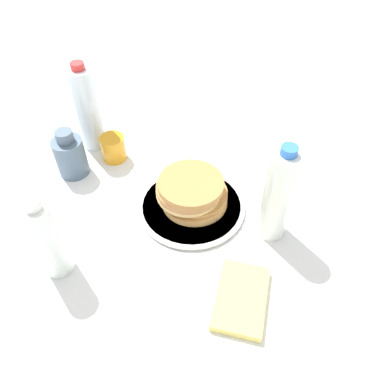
{
  "coord_description": "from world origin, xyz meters",
  "views": [
    {
      "loc": [
        0.58,
        0.2,
        0.71
      ],
      "look_at": [
        -0.0,
        -0.02,
        0.05
      ],
      "focal_mm": 35.0,
      "sensor_mm": 36.0,
      "label": 1
    }
  ],
  "objects_px": {
    "pancake_stack": "(192,192)",
    "water_bottle_far": "(278,195)",
    "cream_jug": "(70,155)",
    "water_bottle_mid": "(49,240)",
    "plate": "(192,205)",
    "water_bottle_near": "(88,109)",
    "juice_glass": "(113,148)"
  },
  "relations": [
    {
      "from": "cream_jug",
      "to": "water_bottle_far",
      "type": "xyz_separation_m",
      "value": [
        0.01,
        0.55,
        0.06
      ]
    },
    {
      "from": "cream_jug",
      "to": "water_bottle_mid",
      "type": "height_order",
      "value": "water_bottle_mid"
    },
    {
      "from": "pancake_stack",
      "to": "water_bottle_far",
      "type": "height_order",
      "value": "water_bottle_far"
    },
    {
      "from": "juice_glass",
      "to": "water_bottle_mid",
      "type": "height_order",
      "value": "water_bottle_mid"
    },
    {
      "from": "cream_jug",
      "to": "water_bottle_mid",
      "type": "relative_size",
      "value": 0.64
    },
    {
      "from": "juice_glass",
      "to": "cream_jug",
      "type": "relative_size",
      "value": 0.53
    },
    {
      "from": "water_bottle_near",
      "to": "water_bottle_far",
      "type": "relative_size",
      "value": 1.01
    },
    {
      "from": "water_bottle_mid",
      "to": "water_bottle_far",
      "type": "relative_size",
      "value": 0.83
    },
    {
      "from": "plate",
      "to": "water_bottle_far",
      "type": "bearing_deg",
      "value": 89.5
    },
    {
      "from": "pancake_stack",
      "to": "cream_jug",
      "type": "xyz_separation_m",
      "value": [
        -0.01,
        -0.35,
        0.01
      ]
    },
    {
      "from": "water_bottle_mid",
      "to": "water_bottle_far",
      "type": "distance_m",
      "value": 0.48
    },
    {
      "from": "pancake_stack",
      "to": "juice_glass",
      "type": "height_order",
      "value": "pancake_stack"
    },
    {
      "from": "plate",
      "to": "water_bottle_near",
      "type": "relative_size",
      "value": 1.03
    },
    {
      "from": "plate",
      "to": "cream_jug",
      "type": "relative_size",
      "value": 1.95
    },
    {
      "from": "cream_jug",
      "to": "water_bottle_near",
      "type": "distance_m",
      "value": 0.14
    },
    {
      "from": "pancake_stack",
      "to": "water_bottle_mid",
      "type": "xyz_separation_m",
      "value": [
        0.27,
        -0.21,
        0.05
      ]
    },
    {
      "from": "water_bottle_far",
      "to": "juice_glass",
      "type": "bearing_deg",
      "value": -101.76
    },
    {
      "from": "cream_jug",
      "to": "water_bottle_mid",
      "type": "distance_m",
      "value": 0.31
    },
    {
      "from": "water_bottle_far",
      "to": "cream_jug",
      "type": "bearing_deg",
      "value": -90.85
    },
    {
      "from": "water_bottle_near",
      "to": "water_bottle_far",
      "type": "xyz_separation_m",
      "value": [
        0.13,
        0.56,
        -0.0
      ]
    },
    {
      "from": "cream_jug",
      "to": "water_bottle_near",
      "type": "xyz_separation_m",
      "value": [
        -0.12,
        -0.01,
        0.06
      ]
    },
    {
      "from": "pancake_stack",
      "to": "water_bottle_far",
      "type": "distance_m",
      "value": 0.21
    },
    {
      "from": "juice_glass",
      "to": "water_bottle_near",
      "type": "bearing_deg",
      "value": -112.54
    },
    {
      "from": "cream_jug",
      "to": "water_bottle_far",
      "type": "bearing_deg",
      "value": 89.15
    },
    {
      "from": "plate",
      "to": "water_bottle_mid",
      "type": "distance_m",
      "value": 0.35
    },
    {
      "from": "juice_glass",
      "to": "water_bottle_mid",
      "type": "relative_size",
      "value": 0.34
    },
    {
      "from": "water_bottle_near",
      "to": "juice_glass",
      "type": "bearing_deg",
      "value": 67.46
    },
    {
      "from": "water_bottle_near",
      "to": "plate",
      "type": "bearing_deg",
      "value": 69.76
    },
    {
      "from": "plate",
      "to": "pancake_stack",
      "type": "relative_size",
      "value": 1.55
    },
    {
      "from": "juice_glass",
      "to": "water_bottle_near",
      "type": "xyz_separation_m",
      "value": [
        -0.03,
        -0.08,
        0.09
      ]
    },
    {
      "from": "juice_glass",
      "to": "water_bottle_mid",
      "type": "bearing_deg",
      "value": 10.33
    },
    {
      "from": "plate",
      "to": "cream_jug",
      "type": "distance_m",
      "value": 0.35
    }
  ]
}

